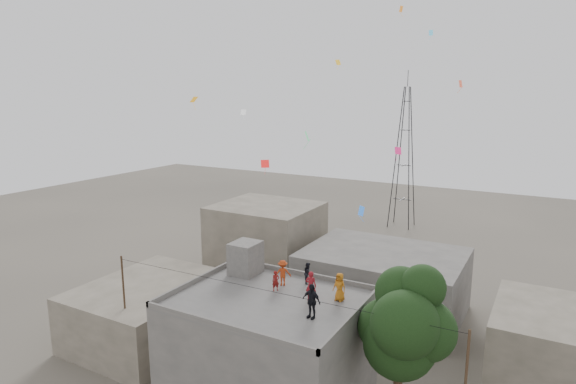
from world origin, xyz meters
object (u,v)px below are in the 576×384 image
object	(u,v)px
stair_head_box	(246,258)
person_dark_adult	(311,301)
person_red_adult	(311,286)
tree	(405,325)
transmission_tower	(404,158)

from	to	relation	value
stair_head_box	person_dark_adult	size ratio (longest dim) A/B	1.12
person_red_adult	person_dark_adult	bearing A→B (deg)	107.61
stair_head_box	person_red_adult	bearing A→B (deg)	-16.91
tree	transmission_tower	bearing A→B (deg)	106.09
stair_head_box	person_dark_adult	distance (m)	7.17
person_red_adult	person_dark_adult	world-z (taller)	person_dark_adult
person_red_adult	person_dark_adult	xyz separation A→B (m)	(0.95, -1.85, 0.07)
tree	person_red_adult	bearing A→B (deg)	175.79
transmission_tower	person_red_adult	size ratio (longest dim) A/B	12.13
tree	transmission_tower	world-z (taller)	transmission_tower
tree	person_dark_adult	bearing A→B (deg)	-161.19
transmission_tower	person_red_adult	distance (m)	39.55
tree	transmission_tower	xyz separation A→B (m)	(-11.37, 39.40, 2.97)
transmission_tower	person_red_adult	world-z (taller)	transmission_tower
tree	person_red_adult	size ratio (longest dim) A/B	5.52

